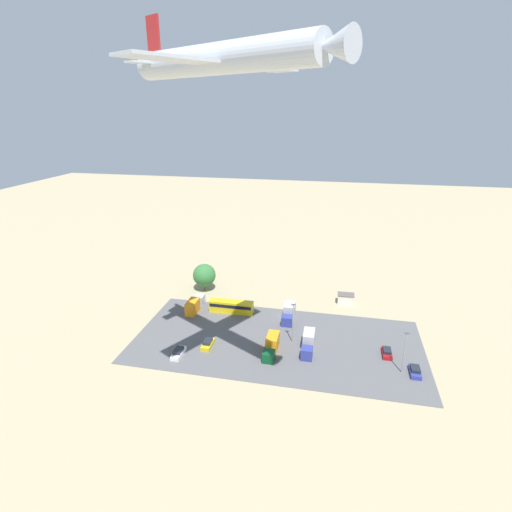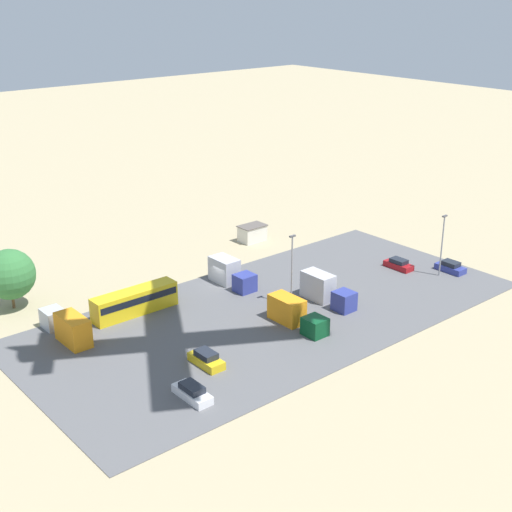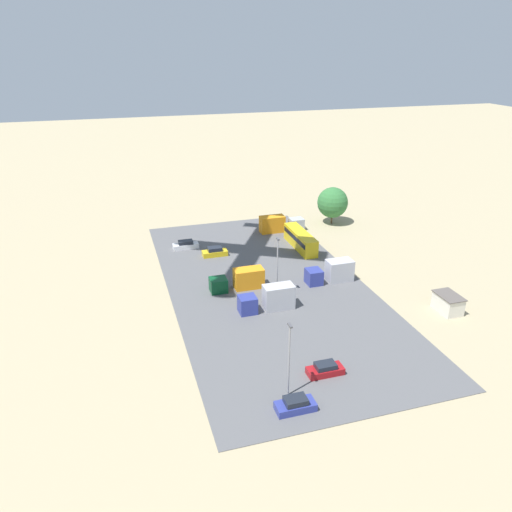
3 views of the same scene
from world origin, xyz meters
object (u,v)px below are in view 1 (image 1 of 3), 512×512
(parked_car_2, at_px, (387,352))
(parked_truck_2, at_px, (289,313))
(parked_truck_0, at_px, (195,305))
(parked_car_1, at_px, (178,353))
(parked_car_0, at_px, (208,344))
(parked_truck_1, at_px, (308,343))
(bus, at_px, (231,306))
(parked_car_3, at_px, (415,371))
(shed_building, at_px, (346,299))
(airplane, at_px, (228,58))
(parked_truck_3, at_px, (272,346))

(parked_car_2, xyz_separation_m, parked_truck_2, (21.94, -11.02, 0.96))
(parked_truck_0, bearing_deg, parked_car_2, -12.94)
(parked_car_1, xyz_separation_m, parked_truck_2, (-20.45, -19.95, 0.93))
(parked_car_0, height_order, parked_truck_1, parked_truck_1)
(bus, relative_size, parked_car_1, 2.37)
(parked_car_3, bearing_deg, parked_car_2, 130.70)
(shed_building, xyz_separation_m, parked_car_0, (29.06, 27.12, -0.56))
(parked_car_0, distance_m, parked_car_1, 6.60)
(bus, relative_size, parked_car_3, 2.64)
(parked_car_1, bearing_deg, parked_car_2, 11.90)
(parked_truck_1, bearing_deg, parked_truck_0, -21.74)
(parked_car_2, distance_m, airplane, 63.76)
(shed_building, relative_size, parked_truck_3, 0.51)
(parked_car_0, distance_m, airplane, 57.25)
(shed_building, height_order, parked_truck_3, parked_truck_3)
(shed_building, height_order, parked_truck_1, parked_truck_1)
(parked_truck_0, height_order, parked_truck_1, parked_truck_1)
(parked_car_1, height_order, parked_truck_2, parked_truck_2)
(parked_truck_0, distance_m, parked_truck_3, 26.33)
(parked_car_0, xyz_separation_m, parked_truck_0, (8.48, -15.11, 0.83))
(parked_truck_2, xyz_separation_m, parked_truck_3, (1.77, 14.62, -0.14))
(shed_building, distance_m, parked_truck_3, 30.33)
(shed_building, distance_m, parked_car_0, 39.76)
(shed_building, relative_size, parked_car_3, 1.03)
(parked_car_1, bearing_deg, bus, 73.92)
(parked_truck_1, bearing_deg, parked_car_3, 168.71)
(parked_truck_2, bearing_deg, parked_car_0, 45.14)
(bus, relative_size, parked_truck_3, 1.32)
(parked_car_2, bearing_deg, parked_truck_0, 167.06)
(parked_truck_1, bearing_deg, parked_truck_3, 17.13)
(parked_truck_3, height_order, airplane, airplane)
(shed_building, xyz_separation_m, parked_truck_3, (15.33, 26.16, 0.19))
(parked_car_1, distance_m, parked_truck_0, 19.82)
(parked_truck_0, distance_m, airplane, 64.91)
(shed_building, distance_m, parked_car_3, 30.94)
(shed_building, height_order, parked_truck_2, parked_truck_2)
(parked_car_1, distance_m, parked_truck_1, 27.27)
(parked_car_1, xyz_separation_m, airplane, (-15.71, 13.54, 53.34))
(parked_truck_0, bearing_deg, parked_car_0, -60.71)
(parked_car_2, bearing_deg, bus, 162.65)
(parked_car_2, height_order, parked_car_3, parked_car_3)
(shed_building, height_order, bus, bus)
(bus, xyz_separation_m, parked_car_1, (5.86, 20.34, -1.04))
(parked_car_1, distance_m, parked_truck_3, 19.43)
(parked_truck_1, xyz_separation_m, parked_truck_2, (5.71, -12.31, -0.05))
(parked_car_1, bearing_deg, airplane, -40.75)
(bus, relative_size, parked_truck_2, 1.46)
(bus, bearing_deg, parked_truck_2, 88.47)
(parked_car_0, distance_m, parked_truck_1, 21.49)
(bus, bearing_deg, parked_car_1, -16.08)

